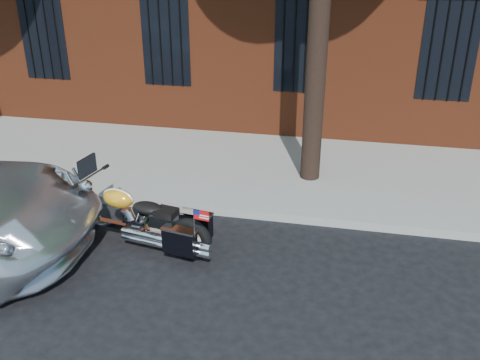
# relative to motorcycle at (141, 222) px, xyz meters

# --- Properties ---
(ground) EXTENTS (120.00, 120.00, 0.00)m
(ground) POSITION_rel_motorcycle_xyz_m (1.78, -0.06, -0.46)
(ground) COLOR black
(ground) RESTS_ON ground
(curb) EXTENTS (40.00, 0.16, 0.15)m
(curb) POSITION_rel_motorcycle_xyz_m (1.78, 1.32, -0.39)
(curb) COLOR gray
(curb) RESTS_ON ground
(sidewalk) EXTENTS (40.00, 3.60, 0.15)m
(sidewalk) POSITION_rel_motorcycle_xyz_m (1.78, 3.20, -0.39)
(sidewalk) COLOR gray
(sidewalk) RESTS_ON ground
(motorcycle) EXTENTS (2.62, 1.06, 1.36)m
(motorcycle) POSITION_rel_motorcycle_xyz_m (0.00, 0.00, 0.00)
(motorcycle) COLOR black
(motorcycle) RESTS_ON ground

